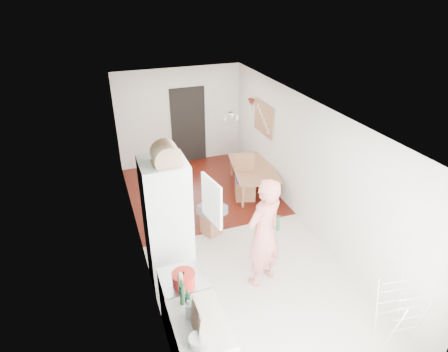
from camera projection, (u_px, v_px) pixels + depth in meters
room_shell at (228, 178)px, 6.62m from camera, size 3.20×7.00×2.50m
floor at (228, 235)px, 7.21m from camera, size 3.20×7.00×0.01m
wood_floor_overlay at (200, 190)px, 8.74m from camera, size 3.20×3.30×0.01m
sage_wall_panel at (158, 234)px, 4.20m from camera, size 0.02×3.00×1.30m
tile_splashback at (174, 314)px, 4.08m from camera, size 0.02×1.90×0.50m
doorway_recess at (188, 126)px, 9.69m from camera, size 0.90×0.04×2.00m
base_cabinet at (201, 350)px, 4.50m from camera, size 0.60×0.90×0.86m
worktop at (200, 323)px, 4.28m from camera, size 0.62×0.92×0.06m
range_cooker at (185, 304)px, 5.12m from camera, size 0.60×0.60×0.88m
cooker_top at (183, 279)px, 4.90m from camera, size 0.60×0.60×0.04m
fridge_housing at (168, 225)px, 5.68m from camera, size 0.66×0.66×2.15m
fridge_door at (212, 201)px, 5.39m from camera, size 0.14×0.56×0.70m
fridge_interior at (186, 194)px, 5.55m from camera, size 0.02×0.52×0.66m
pinboard at (264, 118)px, 8.54m from camera, size 0.03×0.90×0.70m
pinboard_frame at (263, 119)px, 8.53m from camera, size 0.00×0.94×0.74m
wall_sconce at (251, 102)px, 8.97m from camera, size 0.18×0.18×0.16m
person at (264, 224)px, 5.64m from camera, size 0.95×0.79×2.21m
dining_table at (254, 180)px, 8.67m from camera, size 1.06×1.54×0.50m
dining_chair at (245, 178)px, 8.20m from camera, size 0.53×0.53×1.01m
stool at (211, 224)px, 7.19m from camera, size 0.42×0.42×0.42m
grey_drape at (212, 210)px, 7.07m from camera, size 0.56×0.56×0.19m
drying_rack at (399, 312)px, 5.03m from camera, size 0.48×0.44×0.84m
bread_bin at (166, 156)px, 5.06m from camera, size 0.47×0.45×0.21m
red_casserole at (184, 279)px, 4.75m from camera, size 0.37×0.37×0.18m
steel_pan at (198, 341)px, 3.98m from camera, size 0.23×0.23×0.10m
held_bottle at (278, 223)px, 5.48m from camera, size 0.05×0.05×0.24m
bottle_a at (188, 305)px, 4.29m from camera, size 0.08×0.08×0.30m
bottle_b at (182, 294)px, 4.44m from camera, size 0.08×0.08×0.30m
bottle_c at (189, 311)px, 4.27m from camera, size 0.10×0.10×0.21m
pepper_mill_front at (181, 284)px, 4.63m from camera, size 0.08×0.08×0.24m
pepper_mill_back at (181, 285)px, 4.63m from camera, size 0.07×0.07×0.22m
chopping_boards at (196, 319)px, 4.09m from camera, size 0.08×0.26×0.35m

